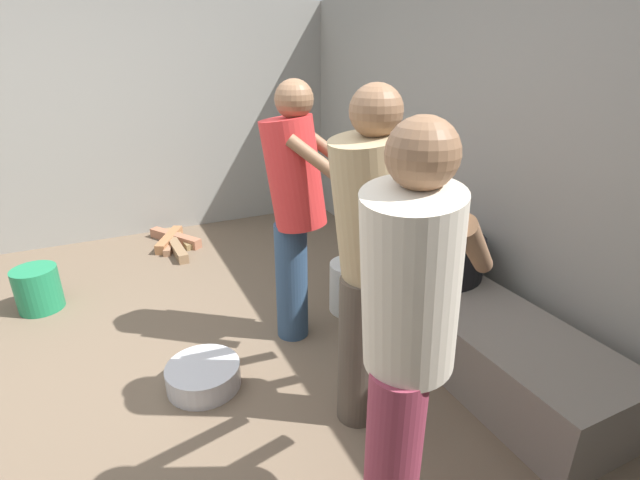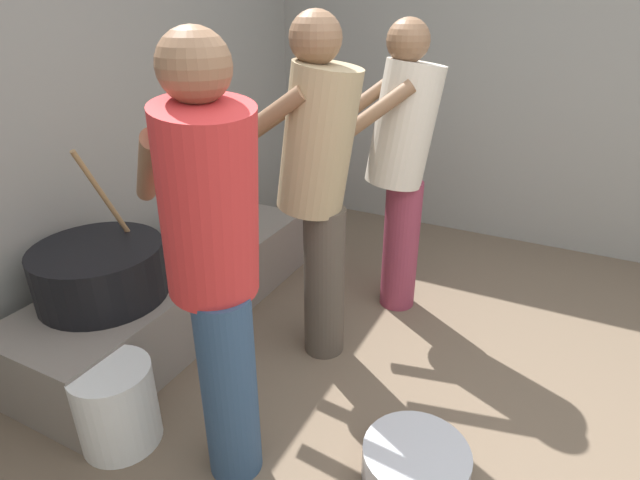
# 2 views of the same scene
# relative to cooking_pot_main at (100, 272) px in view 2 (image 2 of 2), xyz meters

# --- Properties ---
(block_enclosure_right) EXTENTS (0.20, 5.21, 2.16)m
(block_enclosure_right) POSITION_rel_cooking_pot_main_xyz_m (2.47, -2.03, 0.58)
(block_enclosure_right) COLOR gray
(block_enclosure_right) RESTS_ON ground_plane
(hearth_ledge) EXTENTS (1.84, 0.60, 0.37)m
(hearth_ledge) POSITION_rel_cooking_pot_main_xyz_m (0.41, -0.05, -0.32)
(hearth_ledge) COLOR slate
(hearth_ledge) RESTS_ON ground_plane
(cooking_pot_main) EXTENTS (0.59, 0.59, 0.71)m
(cooking_pot_main) POSITION_rel_cooking_pot_main_xyz_m (0.00, 0.00, 0.00)
(cooking_pot_main) COLOR black
(cooking_pot_main) RESTS_ON hearth_ledge
(cook_in_tan_shirt) EXTENTS (0.42, 0.71, 1.61)m
(cook_in_tan_shirt) POSITION_rel_cooking_pot_main_xyz_m (0.54, -0.85, 0.42)
(cook_in_tan_shirt) COLOR #4C4238
(cook_in_tan_shirt) RESTS_ON ground_plane
(cook_in_red_shirt) EXTENTS (0.66, 0.72, 1.58)m
(cook_in_red_shirt) POSITION_rel_cooking_pot_main_xyz_m (-0.24, -0.88, 0.40)
(cook_in_red_shirt) COLOR navy
(cook_in_red_shirt) RESTS_ON ground_plane
(cook_in_cream_shirt) EXTENTS (0.64, 0.72, 1.57)m
(cook_in_cream_shirt) POSITION_rel_cooking_pot_main_xyz_m (1.11, -1.05, 0.39)
(cook_in_cream_shirt) COLOR #8C3347
(cook_in_cream_shirt) RESTS_ON ground_plane
(bucket_white_plastic) EXTENTS (0.32, 0.32, 0.36)m
(bucket_white_plastic) POSITION_rel_cooking_pot_main_xyz_m (-0.37, -0.41, -0.32)
(bucket_white_plastic) COLOR silver
(bucket_white_plastic) RESTS_ON ground_plane
(metal_mixing_bowl) EXTENTS (0.40, 0.40, 0.13)m
(metal_mixing_bowl) POSITION_rel_cooking_pot_main_xyz_m (-0.00, -1.54, -0.44)
(metal_mixing_bowl) COLOR #B7B7BC
(metal_mixing_bowl) RESTS_ON ground_plane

